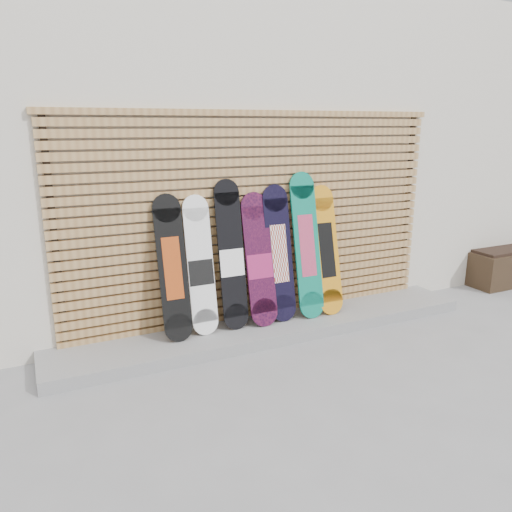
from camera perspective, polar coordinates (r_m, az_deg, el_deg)
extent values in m
plane|color=gray|center=(4.91, 6.94, -11.32)|extent=(80.00, 80.00, 0.00)
cube|color=beige|center=(7.77, -3.45, 12.19)|extent=(12.00, 5.00, 3.60)
cube|color=gray|center=(5.35, 1.69, -8.21)|extent=(4.60, 0.70, 0.12)
cube|color=#A47744|center=(5.57, 0.34, -6.42)|extent=(4.20, 0.05, 0.08)
cube|color=#A47744|center=(5.53, 0.34, -5.49)|extent=(4.20, 0.05, 0.08)
cube|color=#A47744|center=(5.50, 0.34, -4.54)|extent=(4.20, 0.05, 0.07)
cube|color=#A47744|center=(5.47, 0.34, -3.58)|extent=(4.20, 0.05, 0.07)
cube|color=#A47744|center=(5.44, 0.35, -2.61)|extent=(4.20, 0.05, 0.07)
cube|color=#A47744|center=(5.41, 0.35, -1.63)|extent=(4.20, 0.05, 0.07)
cube|color=#A47744|center=(5.38, 0.35, -0.64)|extent=(4.20, 0.05, 0.07)
cube|color=#A47744|center=(5.36, 0.35, 0.36)|extent=(4.20, 0.05, 0.07)
cube|color=#A47744|center=(5.33, 0.35, 1.37)|extent=(4.20, 0.05, 0.07)
cube|color=#A47744|center=(5.31, 0.35, 2.39)|extent=(4.20, 0.05, 0.08)
cube|color=#A47744|center=(5.29, 0.36, 3.41)|extent=(4.20, 0.05, 0.08)
cube|color=#A47744|center=(5.27, 0.36, 4.45)|extent=(4.20, 0.05, 0.08)
cube|color=#A47744|center=(5.26, 0.36, 5.49)|extent=(4.20, 0.05, 0.08)
cube|color=#A47744|center=(5.24, 0.36, 6.53)|extent=(4.20, 0.05, 0.08)
cube|color=#A47744|center=(5.23, 0.36, 7.59)|extent=(4.20, 0.05, 0.08)
cube|color=#A47744|center=(5.22, 0.36, 8.64)|extent=(4.20, 0.05, 0.08)
cube|color=#A47744|center=(5.21, 0.37, 9.70)|extent=(4.20, 0.05, 0.08)
cube|color=#A47744|center=(5.20, 0.37, 10.77)|extent=(4.20, 0.05, 0.08)
cube|color=#A47744|center=(5.19, 0.37, 11.84)|extent=(4.20, 0.05, 0.08)
cube|color=#A47744|center=(5.19, 0.37, 12.91)|extent=(4.20, 0.05, 0.08)
cube|color=#A47744|center=(5.19, 0.37, 13.98)|extent=(4.20, 0.05, 0.08)
cube|color=#A47744|center=(5.19, 0.38, 15.05)|extent=(4.20, 0.05, 0.08)
cube|color=black|center=(4.82, -22.00, 1.31)|extent=(0.06, 0.04, 2.23)
cube|color=black|center=(6.43, 16.78, 4.91)|extent=(0.06, 0.04, 2.23)
cube|color=#A47744|center=(5.19, 0.38, 16.04)|extent=(4.26, 0.07, 0.06)
cube|color=black|center=(7.73, 26.70, -1.18)|extent=(1.12, 0.47, 0.47)
cube|color=black|center=(7.67, 26.92, 0.64)|extent=(1.03, 0.37, 0.04)
cube|color=black|center=(4.84, -9.52, -1.39)|extent=(0.28, 0.27, 1.13)
cylinder|color=black|center=(4.91, -8.84, -8.09)|extent=(0.28, 0.08, 0.28)
cylinder|color=black|center=(4.84, -10.22, 5.41)|extent=(0.28, 0.08, 0.28)
cube|color=#97330D|center=(4.84, -9.52, -1.39)|extent=(0.17, 0.16, 0.59)
cube|color=white|center=(4.95, -6.38, -1.09)|extent=(0.27, 0.24, 1.11)
cylinder|color=white|center=(5.03, -5.80, -7.48)|extent=(0.27, 0.07, 0.27)
cylinder|color=white|center=(4.92, -6.97, 5.45)|extent=(0.27, 0.07, 0.27)
cube|color=black|center=(4.95, -6.31, -1.89)|extent=(0.25, 0.07, 0.25)
cube|color=black|center=(5.04, -2.85, 0.09)|extent=(0.27, 0.24, 1.25)
cylinder|color=black|center=(5.13, -2.29, -6.93)|extent=(0.27, 0.07, 0.27)
cylinder|color=black|center=(5.02, -3.43, 7.28)|extent=(0.27, 0.07, 0.27)
cube|color=white|center=(5.04, -2.78, -0.77)|extent=(0.26, 0.07, 0.28)
cube|color=black|center=(5.15, 0.36, -0.41)|extent=(0.30, 0.28, 1.08)
cylinder|color=black|center=(5.21, 0.96, -6.45)|extent=(0.30, 0.09, 0.29)
cylinder|color=black|center=(5.15, -0.24, 5.70)|extent=(0.30, 0.09, 0.29)
cube|color=#A1205C|center=(5.15, 0.44, -1.19)|extent=(0.28, 0.08, 0.25)
cube|color=black|center=(5.26, 2.67, 0.28)|extent=(0.29, 0.25, 1.15)
cylinder|color=black|center=(5.34, 3.17, -5.95)|extent=(0.29, 0.08, 0.29)
cylinder|color=black|center=(5.25, 2.15, 6.62)|extent=(0.29, 0.08, 0.29)
cube|color=white|center=(5.26, 2.67, 0.28)|extent=(0.18, 0.15, 0.61)
cube|color=#0C765E|center=(5.38, 5.83, 1.19)|extent=(0.29, 0.30, 1.26)
cylinder|color=#0C765E|center=(5.45, 6.40, -5.57)|extent=(0.29, 0.08, 0.29)
cylinder|color=#0C765E|center=(5.39, 5.24, 8.04)|extent=(0.29, 0.08, 0.29)
cube|color=#C7466B|center=(5.38, 5.83, 1.19)|extent=(0.18, 0.17, 0.66)
cube|color=orange|center=(5.53, 8.05, 0.67)|extent=(0.29, 0.29, 1.12)
cylinder|color=orange|center=(5.58, 8.61, -5.18)|extent=(0.29, 0.09, 0.29)
cylinder|color=orange|center=(5.53, 7.49, 6.56)|extent=(0.29, 0.09, 0.29)
cube|color=black|center=(5.53, 8.05, 0.67)|extent=(0.18, 0.17, 0.59)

